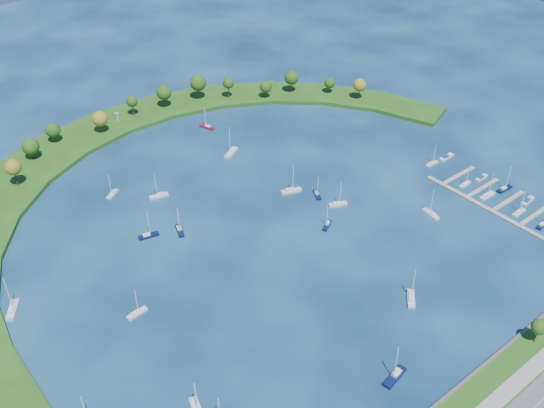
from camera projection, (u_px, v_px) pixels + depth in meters
ground at (270, 222)px, 260.56m from camera, size 700.00×700.00×0.00m
breakwater at (115, 208)px, 266.91m from camera, size 286.74×247.64×2.00m
breakwater_trees at (135, 130)px, 303.24m from camera, size 239.71×91.11×13.99m
harbor_tower at (117, 117)px, 327.69m from camera, size 2.60×2.60×4.19m
dock_system at (516, 212)px, 265.68m from camera, size 24.28×82.00×1.60m
moored_boat_0 at (431, 213)px, 263.63m from camera, size 3.99×8.92×12.67m
moored_boat_1 at (137, 313)px, 216.67m from camera, size 7.95×2.85×11.46m
moored_boat_3 at (395, 376)px, 194.45m from camera, size 10.33×4.52×14.69m
moored_boat_4 at (148, 235)px, 251.74m from camera, size 8.66×4.13×12.28m
moored_boat_5 at (327, 225)px, 257.46m from camera, size 7.46×5.47×10.88m
moored_boat_7 at (159, 195)px, 274.60m from camera, size 8.75×4.47×12.38m
moored_boat_8 at (317, 194)px, 275.45m from camera, size 5.16×7.40×10.70m
moored_boat_9 at (411, 298)px, 222.43m from camera, size 8.34×8.09×13.35m
moored_boat_10 at (338, 203)px, 269.58m from camera, size 8.32×5.46×11.93m
moored_boat_12 at (231, 152)px, 304.41m from camera, size 10.35×7.28×14.98m
moored_boat_13 at (179, 230)px, 254.49m from camera, size 4.89×8.51×12.07m
moored_boat_14 at (291, 190)px, 277.65m from camera, size 9.67×5.59×13.73m
moored_boat_15 at (207, 126)px, 325.76m from camera, size 5.00×8.46×12.02m
moored_boat_16 at (12, 309)px, 217.86m from camera, size 7.58×9.81×14.48m
moored_boat_18 at (112, 193)px, 275.88m from camera, size 7.52×5.86×11.12m
docked_boat_2 at (543, 224)px, 257.70m from camera, size 7.89×2.88×11.35m
docked_boat_4 at (519, 212)px, 264.62m from camera, size 7.87×2.42×11.47m
docked_boat_5 at (528, 201)px, 271.68m from camera, size 8.78×3.20×1.75m
docked_boat_6 at (487, 195)px, 274.60m from camera, size 8.72×2.50×12.80m
docked_boat_7 at (504, 188)px, 278.95m from camera, size 8.49×2.84×12.29m
docked_boat_8 at (465, 184)px, 282.07m from camera, size 7.43×2.44×10.77m
docked_boat_9 at (482, 178)px, 286.74m from camera, size 7.69×2.71×1.54m
docked_boat_10 at (432, 163)px, 296.47m from camera, size 7.22×2.36×10.48m
docked_boat_11 at (446, 157)px, 301.22m from camera, size 8.99×2.68×1.82m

